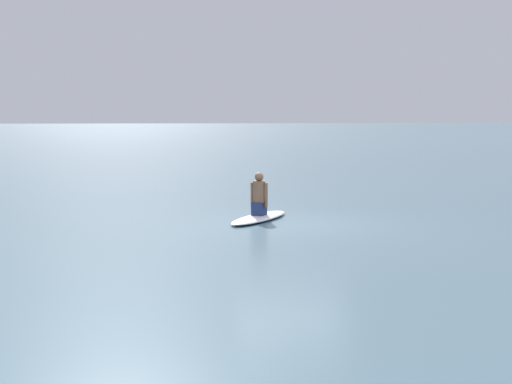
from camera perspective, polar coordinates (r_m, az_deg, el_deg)
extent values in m
plane|color=slate|center=(17.01, 2.80, -2.53)|extent=(400.00, 400.00, 0.00)
ellipsoid|color=white|center=(17.73, 0.24, -1.98)|extent=(2.02, 2.63, 0.12)
cube|color=navy|center=(17.70, 0.24, -1.28)|extent=(0.41, 0.43, 0.32)
cylinder|color=brown|center=(17.65, 0.24, 0.01)|extent=(0.41, 0.41, 0.53)
sphere|color=brown|center=(17.62, 0.24, 1.17)|extent=(0.21, 0.21, 0.21)
cylinder|color=brown|center=(17.59, 0.77, -0.24)|extent=(0.12, 0.12, 0.58)
cylinder|color=brown|center=(17.74, -0.28, -0.18)|extent=(0.12, 0.12, 0.58)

